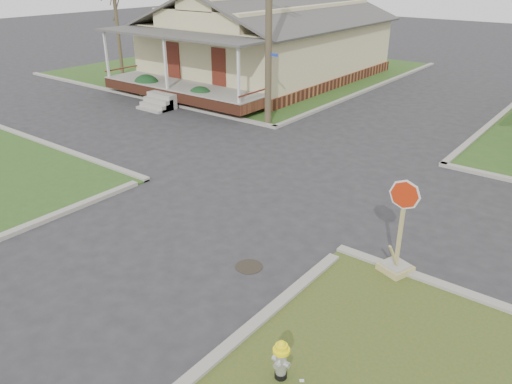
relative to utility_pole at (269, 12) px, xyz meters
The scene contains 11 objects.
ground 10.89m from the utility_pole, 64.74° to the right, with size 120.00×120.00×0.00m, color #272729.
verge_far_left 13.48m from the utility_pole, 134.04° to the left, with size 19.00×19.00×0.05m, color #2C4F1C.
curbs 7.39m from the utility_pole, 42.88° to the right, with size 80.00×40.00×0.12m, color gray, non-canonical shape.
manhole 12.29m from the utility_pole, 55.75° to the right, with size 0.64×0.64×0.01m, color black.
corner_house 9.99m from the utility_pole, 126.69° to the left, with size 10.10×15.50×5.30m.
utility_pole is the anchor object (origin of this frame).
tree_far_left 14.31m from the utility_pole, 167.34° to the left, with size 0.22×0.22×4.90m, color #453A28.
fire_hydrant 15.38m from the utility_pole, 52.72° to the right, with size 0.29×0.29×0.77m.
stop_sign 12.59m from the utility_pole, 39.52° to the right, with size 0.64×0.62×2.26m.
hedge_left 8.88m from the utility_pole, behind, with size 1.48×1.21×1.13m, color #153919.
hedge_right 5.83m from the utility_pole, behind, with size 1.37×1.12×1.04m, color #153919.
Camera 1 is at (8.31, -8.15, 6.38)m, focal length 35.00 mm.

